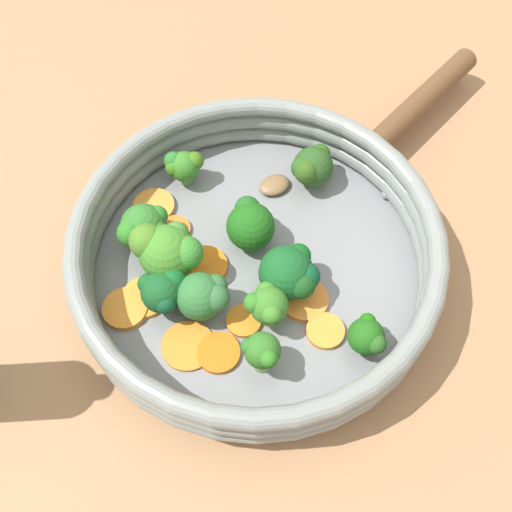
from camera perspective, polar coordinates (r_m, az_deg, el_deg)
ground_plane at (r=0.54m, az=-0.00°, el=-1.74°), size 4.00×4.00×0.00m
skillet at (r=0.53m, az=-0.00°, el=-1.30°), size 0.30×0.30×0.02m
skillet_rim_wall at (r=0.50m, az=-0.00°, el=0.61°), size 0.31×0.31×0.05m
skillet_handle at (r=0.64m, az=15.04°, el=13.64°), size 0.16×0.13×0.02m
skillet_rivet_left at (r=0.57m, az=12.31°, el=5.74°), size 0.01×0.01×0.01m
skillet_rivet_right at (r=0.60m, az=5.97°, el=10.07°), size 0.01×0.01×0.01m
carrot_slice_0 at (r=0.49m, az=-6.50°, el=-8.50°), size 0.06×0.06×0.00m
carrot_slice_1 at (r=0.56m, az=-9.70°, el=4.70°), size 0.05×0.05×0.01m
carrot_slice_2 at (r=0.51m, az=4.64°, el=-4.15°), size 0.06×0.06×0.01m
carrot_slice_3 at (r=0.50m, az=6.62°, el=-7.11°), size 0.03×0.03×0.01m
carrot_slice_4 at (r=0.52m, az=-4.90°, el=-0.97°), size 0.05×0.05×0.00m
carrot_slice_5 at (r=0.50m, az=-1.19°, el=-6.19°), size 0.04×0.04×0.00m
carrot_slice_6 at (r=0.51m, az=-10.56°, el=-3.87°), size 0.05×0.05×0.00m
carrot_slice_7 at (r=0.49m, az=-3.59°, el=-9.18°), size 0.04×0.04×0.00m
carrot_slice_8 at (r=0.55m, az=-7.75°, el=2.52°), size 0.04×0.04×0.00m
carrot_slice_9 at (r=0.51m, az=-12.35°, el=-4.93°), size 0.05×0.05×0.01m
broccoli_floret_0 at (r=0.49m, az=3.32°, el=-1.68°), size 0.05×0.05×0.05m
broccoli_floret_1 at (r=0.52m, az=-10.63°, el=2.70°), size 0.04×0.04×0.04m
broccoli_floret_2 at (r=0.52m, az=-0.29°, el=3.31°), size 0.04×0.05×0.05m
broccoli_floret_3 at (r=0.56m, az=-6.93°, el=8.55°), size 0.04×0.03×0.04m
broccoli_floret_4 at (r=0.48m, az=-5.00°, el=-3.81°), size 0.04×0.04×0.04m
broccoli_floret_5 at (r=0.49m, az=-8.85°, el=-3.28°), size 0.04×0.04×0.04m
broccoli_floret_6 at (r=0.56m, az=5.31°, el=8.48°), size 0.04×0.04×0.04m
broccoli_floret_7 at (r=0.47m, az=1.00°, el=-4.72°), size 0.03×0.04×0.04m
broccoli_floret_8 at (r=0.46m, az=0.57°, el=-9.14°), size 0.03×0.03×0.04m
broccoli_floret_9 at (r=0.48m, az=10.54°, el=-7.55°), size 0.03×0.03×0.04m
broccoli_floret_10 at (r=0.50m, az=-8.46°, el=0.54°), size 0.06×0.05×0.06m
mushroom_piece_0 at (r=0.57m, az=1.77°, el=6.78°), size 0.04×0.03×0.01m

